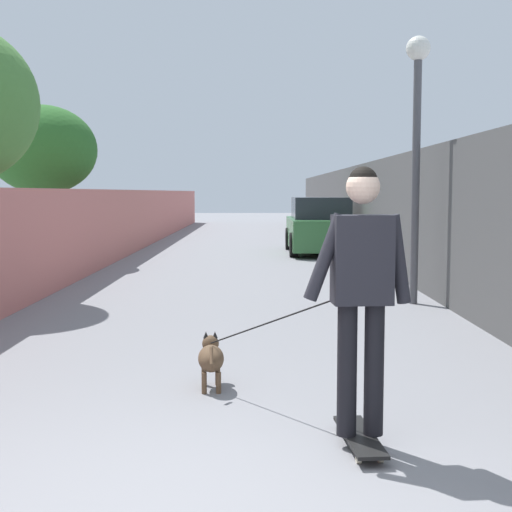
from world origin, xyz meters
The scene contains 9 objects.
ground_plane centered at (14.00, 0.00, 0.00)m, with size 80.00×80.00×0.00m, color gray.
wall_left centered at (12.00, 3.23, 0.87)m, with size 48.00×0.30×1.74m, color #CC726B.
fence_right centered at (12.00, -3.23, 1.21)m, with size 48.00×0.30×2.42m, color #4C4C4C.
tree_left_mid centered at (13.00, 4.59, 2.63)m, with size 2.47×2.47×3.67m.
lamp_post centered at (7.23, -2.68, 2.74)m, with size 0.36×0.36×3.97m.
skateboard centered at (1.18, -0.98, 0.07)m, with size 0.81×0.26×0.08m.
person_skateboarder centered at (1.18, -0.98, 1.12)m, with size 0.25×0.71×1.76m.
dog centered at (2.59, 0.09, 0.27)m, with size 1.73×1.20×1.06m.
car_near centered at (16.14, -2.08, 0.71)m, with size 3.94×1.80×1.54m.
Camera 1 is at (-3.38, -0.28, 1.68)m, focal length 49.73 mm.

